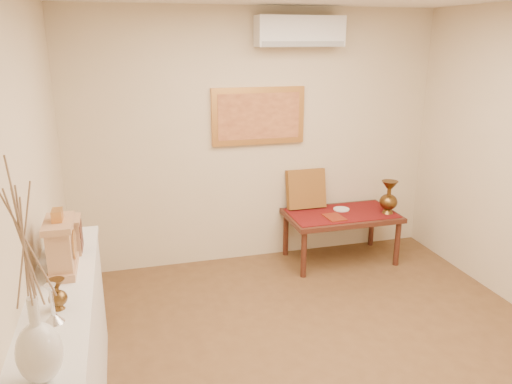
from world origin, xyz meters
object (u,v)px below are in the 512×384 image
object	(u,v)px
brass_urn_tall	(389,194)
low_table	(341,219)
white_vase	(28,274)
mantel_clock	(61,246)
wooden_chest	(70,235)
display_ledge	(70,360)

from	to	relation	value
brass_urn_tall	low_table	world-z (taller)	brass_urn_tall
white_vase	mantel_clock	world-z (taller)	white_vase
wooden_chest	low_table	xyz separation A→B (m)	(2.65, 1.34, -0.62)
display_ledge	wooden_chest	size ratio (longest dim) A/B	8.28
white_vase	mantel_clock	xyz separation A→B (m)	(-0.01, 1.09, -0.32)
brass_urn_tall	mantel_clock	size ratio (longest dim) A/B	1.07
display_ledge	mantel_clock	bearing A→B (deg)	88.95
brass_urn_tall	mantel_clock	world-z (taller)	mantel_clock
wooden_chest	brass_urn_tall	bearing A→B (deg)	21.07
brass_urn_tall	display_ledge	distance (m)	3.62
wooden_chest	low_table	bearing A→B (deg)	26.87
mantel_clock	wooden_chest	bearing A→B (deg)	86.47
white_vase	brass_urn_tall	distance (m)	4.14
brass_urn_tall	mantel_clock	bearing A→B (deg)	-154.33
mantel_clock	low_table	distance (m)	3.21
mantel_clock	wooden_chest	distance (m)	0.31
white_vase	brass_urn_tall	bearing A→B (deg)	39.59
white_vase	mantel_clock	bearing A→B (deg)	90.40
mantel_clock	wooden_chest	size ratio (longest dim) A/B	1.68
white_vase	mantel_clock	distance (m)	1.13
brass_urn_tall	wooden_chest	distance (m)	3.37
low_table	white_vase	bearing A→B (deg)	-134.21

